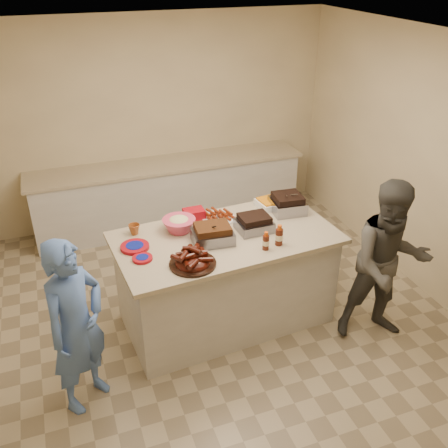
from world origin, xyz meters
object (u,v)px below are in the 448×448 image
object	(u,v)px
mustard_bottle	(217,236)
guest_blue	(90,396)
guest_gray	(375,331)
rib_platter	(193,265)
roasting_pan	(287,211)
bbq_bottle_b	(279,245)
plastic_cup	(135,234)
coleslaw_bowl	(179,231)
island	(226,318)
bbq_bottle_a	(265,249)

from	to	relation	value
mustard_bottle	guest_blue	size ratio (longest dim) A/B	0.07
guest_blue	guest_gray	xyz separation A→B (m)	(2.77, -0.13, 0.00)
rib_platter	guest_gray	distance (m)	2.05
mustard_bottle	guest_gray	bearing A→B (deg)	-27.56
roasting_pan	bbq_bottle_b	bearing A→B (deg)	-117.66
bbq_bottle_b	plastic_cup	distance (m)	1.35
coleslaw_bowl	guest_blue	world-z (taller)	coleslaw_bowl
rib_platter	coleslaw_bowl	size ratio (longest dim) A/B	1.28
guest_blue	rib_platter	bearing A→B (deg)	-28.20
rib_platter	bbq_bottle_b	distance (m)	0.83
island	guest_blue	xyz separation A→B (m)	(-1.44, -0.58, 0.00)
coleslaw_bowl	guest_gray	size ratio (longest dim) A/B	0.20
guest_blue	bbq_bottle_a	bearing A→B (deg)	-32.30
bbq_bottle_a	mustard_bottle	bearing A→B (deg)	131.16
roasting_pan	coleslaw_bowl	bearing A→B (deg)	-174.38
bbq_bottle_a	plastic_cup	size ratio (longest dim) A/B	1.64
roasting_pan	bbq_bottle_b	world-z (taller)	bbq_bottle_b
roasting_pan	plastic_cup	distance (m)	1.56
bbq_bottle_a	guest_blue	size ratio (longest dim) A/B	0.11
rib_platter	plastic_cup	xyz separation A→B (m)	(-0.36, 0.69, 0.00)
bbq_bottle_b	coleslaw_bowl	bearing A→B (deg)	144.79
plastic_cup	guest_blue	distance (m)	1.48
coleslaw_bowl	mustard_bottle	bearing A→B (deg)	-33.94
coleslaw_bowl	guest_gray	xyz separation A→B (m)	(1.72, -0.94, -0.98)
bbq_bottle_a	mustard_bottle	xyz separation A→B (m)	(-0.33, 0.38, 0.00)
island	rib_platter	bearing A→B (deg)	-144.40
bbq_bottle_a	mustard_bottle	distance (m)	0.50
bbq_bottle_b	guest_blue	xyz separation A→B (m)	(-1.84, -0.26, -0.98)
guest_blue	roasting_pan	bearing A→B (deg)	-19.46
island	bbq_bottle_b	bearing A→B (deg)	-42.74
bbq_bottle_b	plastic_cup	xyz separation A→B (m)	(-1.19, 0.64, 0.00)
guest_blue	island	bearing A→B (deg)	-18.29
bbq_bottle_b	guest_gray	xyz separation A→B (m)	(0.93, -0.39, -0.98)
roasting_pan	guest_gray	world-z (taller)	roasting_pan
mustard_bottle	guest_gray	world-z (taller)	mustard_bottle
bbq_bottle_a	guest_blue	world-z (taller)	bbq_bottle_a
bbq_bottle_b	guest_gray	world-z (taller)	bbq_bottle_b
roasting_pan	plastic_cup	size ratio (longest dim) A/B	2.98
island	coleslaw_bowl	distance (m)	1.08
guest_blue	guest_gray	distance (m)	2.78
island	bbq_bottle_a	xyz separation A→B (m)	(0.25, -0.35, 0.98)
bbq_bottle_b	plastic_cup	world-z (taller)	bbq_bottle_b
mustard_bottle	bbq_bottle_b	bearing A→B (deg)	-36.01
island	mustard_bottle	world-z (taller)	mustard_bottle
rib_platter	mustard_bottle	xyz separation A→B (m)	(0.36, 0.40, 0.00)
island	guest_gray	size ratio (longest dim) A/B	1.28
coleslaw_bowl	bbq_bottle_a	bearing A→B (deg)	-42.51
island	coleslaw_bowl	xyz separation A→B (m)	(-0.38, 0.24, 0.98)
bbq_bottle_b	mustard_bottle	distance (m)	0.59
coleslaw_bowl	bbq_bottle_b	distance (m)	0.96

